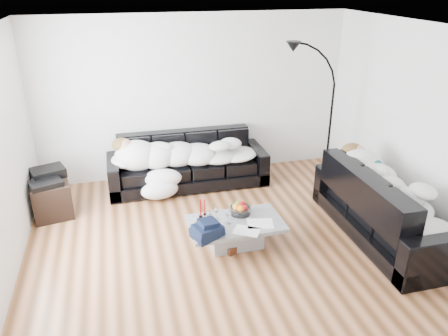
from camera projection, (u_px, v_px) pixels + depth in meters
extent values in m
plane|color=brown|center=(230.00, 242.00, 5.54)|extent=(5.00, 5.00, 0.00)
cube|color=silver|center=(194.00, 97.00, 7.00)|extent=(5.00, 0.02, 2.60)
cube|color=silver|center=(419.00, 129.00, 5.57)|extent=(0.02, 4.50, 2.60)
plane|color=white|center=(231.00, 29.00, 4.48)|extent=(5.00, 5.00, 0.00)
cube|color=black|center=(188.00, 161.00, 6.90)|extent=(2.47, 0.86, 0.81)
cube|color=black|center=(387.00, 204.00, 5.52)|extent=(0.94, 2.20, 0.89)
ellipsoid|color=#0D5261|center=(357.00, 164.00, 6.00)|extent=(0.42, 0.38, 0.20)
cube|color=#939699|center=(236.00, 233.00, 5.41)|extent=(1.17, 0.70, 0.34)
cylinder|color=white|center=(240.00, 208.00, 5.49)|extent=(0.30, 0.30, 0.16)
cylinder|color=white|center=(216.00, 213.00, 5.37)|extent=(0.08, 0.08, 0.16)
cylinder|color=white|center=(209.00, 217.00, 5.28)|extent=(0.09, 0.09, 0.17)
cylinder|color=white|center=(228.00, 217.00, 5.27)|extent=(0.09, 0.09, 0.18)
cylinder|color=maroon|center=(200.00, 209.00, 5.39)|extent=(0.06, 0.06, 0.25)
cylinder|color=maroon|center=(205.00, 207.00, 5.45)|extent=(0.05, 0.05, 0.22)
cube|color=silver|center=(260.00, 223.00, 5.30)|extent=(0.36, 0.31, 0.01)
cube|color=silver|center=(247.00, 231.00, 5.15)|extent=(0.37, 0.34, 0.01)
cube|color=black|center=(51.00, 196.00, 6.15)|extent=(0.63, 0.81, 0.50)
cube|color=black|center=(47.00, 176.00, 6.02)|extent=(0.53, 0.47, 0.13)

